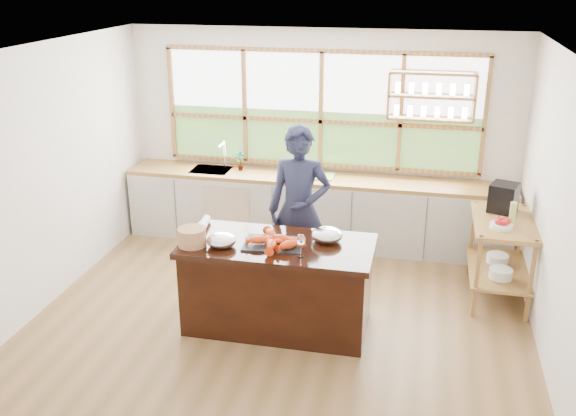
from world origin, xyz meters
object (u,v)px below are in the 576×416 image
(island, at_px, (278,285))
(cook, at_px, (299,210))
(wicker_basket, at_px, (192,237))
(espresso_machine, at_px, (504,198))

(island, xyz_separation_m, cook, (0.04, 0.84, 0.48))
(cook, distance_m, wicker_basket, 1.35)
(wicker_basket, bearing_deg, espresso_machine, 28.09)
(island, relative_size, wicker_basket, 6.84)
(island, relative_size, espresso_machine, 5.97)
(cook, bearing_deg, wicker_basket, -128.40)
(espresso_machine, xyz_separation_m, wicker_basket, (-2.97, -1.59, -0.07))
(island, xyz_separation_m, wicker_basket, (-0.78, -0.22, 0.53))
(island, bearing_deg, cook, 87.16)
(cook, xyz_separation_m, espresso_machine, (2.15, 0.53, 0.12))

